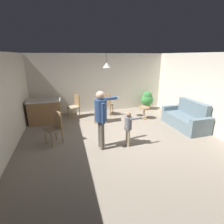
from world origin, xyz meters
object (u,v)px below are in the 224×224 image
(spare_remote_on_table, at_px, (144,106))
(couch_floral, at_px, (186,119))
(person_adult, at_px, (101,114))
(side_table_by_couch, at_px, (144,111))
(dining_chair_by_counter, at_px, (55,126))
(dining_chair_spare, at_px, (101,109))
(person_child, at_px, (128,125))
(potted_plant_corner, at_px, (147,99))
(kitchen_counter, at_px, (45,112))
(dining_chair_centre_back, at_px, (107,104))
(dining_chair_near_wall, at_px, (75,105))

(spare_remote_on_table, bearing_deg, couch_floral, -48.81)
(person_adult, xyz_separation_m, spare_remote_on_table, (2.26, 1.97, -0.52))
(couch_floral, height_order, side_table_by_couch, couch_floral)
(dining_chair_by_counter, bearing_deg, side_table_by_couch, -105.54)
(dining_chair_spare, bearing_deg, couch_floral, -102.86)
(dining_chair_by_counter, bearing_deg, dining_chair_spare, -86.30)
(person_child, height_order, potted_plant_corner, person_child)
(kitchen_counter, bearing_deg, spare_remote_on_table, -7.75)
(dining_chair_centre_back, bearing_deg, person_child, -58.60)
(couch_floral, xyz_separation_m, dining_chair_centre_back, (-2.53, 2.11, 0.21))
(person_child, bearing_deg, dining_chair_spare, -176.28)
(kitchen_counter, height_order, dining_chair_near_wall, dining_chair_near_wall)
(kitchen_counter, bearing_deg, person_child, -45.66)
(couch_floral, distance_m, person_child, 2.74)
(side_table_by_couch, bearing_deg, potted_plant_corner, 59.24)
(person_adult, height_order, potted_plant_corner, person_adult)
(side_table_by_couch, height_order, dining_chair_near_wall, dining_chair_near_wall)
(person_child, xyz_separation_m, dining_chair_near_wall, (-1.35, 3.01, -0.12))
(dining_chair_near_wall, height_order, potted_plant_corner, dining_chair_near_wall)
(person_adult, bearing_deg, dining_chair_spare, 160.11)
(person_adult, height_order, dining_chair_near_wall, person_adult)
(kitchen_counter, height_order, person_child, person_child)
(person_adult, bearing_deg, kitchen_counter, -153.50)
(dining_chair_spare, bearing_deg, dining_chair_by_counter, 140.02)
(dining_chair_by_counter, height_order, dining_chair_spare, same)
(dining_chair_spare, height_order, potted_plant_corner, dining_chair_spare)
(dining_chair_by_counter, bearing_deg, person_adult, -152.59)
(dining_chair_near_wall, height_order, spare_remote_on_table, dining_chair_near_wall)
(person_child, bearing_deg, couch_floral, 100.54)
(kitchen_counter, bearing_deg, person_adult, -54.98)
(side_table_by_couch, bearing_deg, spare_remote_on_table, 78.87)
(person_adult, relative_size, dining_chair_by_counter, 1.70)
(dining_chair_spare, xyz_separation_m, potted_plant_corner, (2.58, 1.13, -0.04))
(kitchen_counter, distance_m, potted_plant_corner, 4.81)
(dining_chair_near_wall, height_order, dining_chair_spare, same)
(dining_chair_near_wall, bearing_deg, dining_chair_by_counter, 136.16)
(person_child, bearing_deg, dining_chair_near_wall, -162.01)
(dining_chair_by_counter, distance_m, dining_chair_centre_back, 3.02)
(dining_chair_centre_back, relative_size, potted_plant_corner, 1.09)
(dining_chair_centre_back, xyz_separation_m, dining_chair_spare, (-0.44, -0.76, 0.00))
(side_table_by_couch, distance_m, dining_chair_by_counter, 3.77)
(couch_floral, height_order, dining_chair_by_counter, same)
(couch_floral, bearing_deg, spare_remote_on_table, 39.84)
(potted_plant_corner, bearing_deg, spare_remote_on_table, -121.46)
(side_table_by_couch, bearing_deg, dining_chair_centre_back, 147.84)
(person_child, bearing_deg, potted_plant_corner, 139.61)
(person_child, distance_m, dining_chair_by_counter, 2.22)
(dining_chair_by_counter, height_order, potted_plant_corner, dining_chair_by_counter)
(couch_floral, distance_m, person_adult, 3.53)
(person_child, bearing_deg, kitchen_counter, -141.89)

